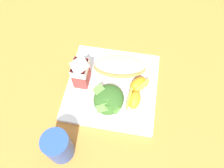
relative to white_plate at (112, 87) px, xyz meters
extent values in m
plane|color=#C67A33|center=(0.00, 0.00, -0.01)|extent=(3.00, 3.00, 0.00)
cube|color=white|center=(0.00, 0.00, 0.00)|extent=(0.28, 0.28, 0.02)
ellipsoid|color=#B77F42|center=(0.06, -0.01, 0.02)|extent=(0.10, 0.18, 0.03)
ellipsoid|color=#B22D19|center=(0.06, -0.01, 0.03)|extent=(0.09, 0.16, 0.01)
ellipsoid|color=#EAD184|center=(0.06, -0.01, 0.04)|extent=(0.09, 0.17, 0.01)
ellipsoid|color=#336023|center=(-0.06, 0.00, 0.03)|extent=(0.10, 0.09, 0.04)
cube|color=#3D7028|center=(-0.07, 0.00, 0.04)|extent=(0.04, 0.03, 0.02)
cube|color=#5B8E3D|center=(-0.09, 0.01, 0.04)|extent=(0.03, 0.04, 0.01)
cube|color=#4C8433|center=(-0.08, -0.02, 0.04)|extent=(0.04, 0.04, 0.02)
cube|color=#5B8E3D|center=(-0.04, 0.03, 0.04)|extent=(0.04, 0.04, 0.01)
cube|color=#4C8433|center=(-0.06, 0.01, 0.04)|extent=(0.03, 0.04, 0.02)
cube|color=#4C8433|center=(-0.09, -0.02, 0.04)|extent=(0.03, 0.04, 0.01)
cube|color=#B7332D|center=(0.00, 0.09, 0.05)|extent=(0.06, 0.04, 0.09)
cube|color=white|center=(0.00, 0.09, 0.08)|extent=(0.06, 0.05, 0.03)
pyramid|color=white|center=(0.00, 0.09, 0.11)|extent=(0.06, 0.04, 0.02)
ellipsoid|color=orange|center=(-0.05, -0.08, 0.03)|extent=(0.06, 0.04, 0.04)
cube|color=gold|center=(-0.05, -0.06, 0.03)|extent=(0.06, 0.01, 0.03)
ellipsoid|color=orange|center=(0.01, -0.08, 0.03)|extent=(0.07, 0.07, 0.04)
cube|color=gold|center=(0.00, -0.09, 0.03)|extent=(0.05, 0.04, 0.03)
cylinder|color=#284CA3|center=(-0.22, 0.10, 0.04)|extent=(0.07, 0.07, 0.11)
camera|label=1|loc=(-0.34, -0.06, 0.63)|focal=36.13mm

